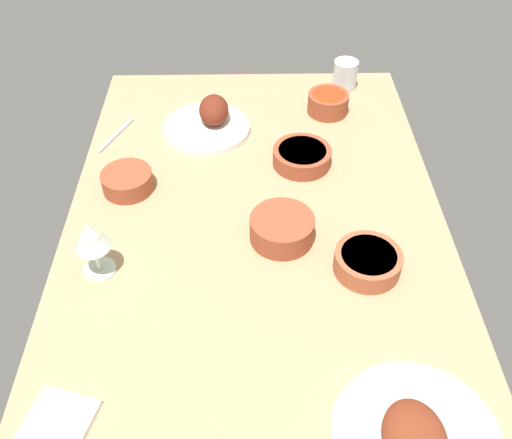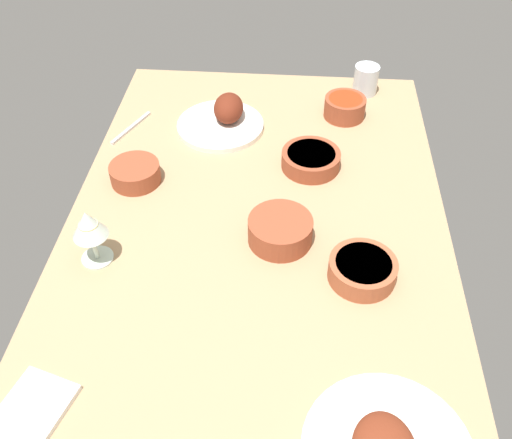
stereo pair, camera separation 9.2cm
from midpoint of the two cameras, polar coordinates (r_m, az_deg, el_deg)
name	(u,v)px [view 1 (the left image)]	position (r cm, az deg, el deg)	size (l,w,h in cm)	color
dining_table	(256,232)	(132.62, -1.98, -1.31)	(140.00, 90.00, 4.00)	tan
plate_near_viewer	(416,438)	(101.66, 13.34, -21.00)	(28.71, 28.71, 6.60)	white
plate_far_side	(210,120)	(161.20, -6.40, 9.95)	(24.58, 24.58, 8.79)	white
bowl_pasta	(282,228)	(125.99, 0.58, -0.93)	(14.65, 14.65, 6.01)	brown
bowl_sauce	(328,102)	(167.74, 5.77, 11.75)	(11.87, 11.87, 5.96)	brown
bowl_potatoes	(302,156)	(147.28, 2.92, 6.42)	(15.27, 15.27, 4.54)	brown
bowl_cream	(368,261)	(121.52, 9.20, -4.28)	(14.50, 14.50, 4.78)	#A35133
bowl_onions	(127,180)	(143.84, -14.79, 3.82)	(12.67, 12.67, 4.93)	brown
wine_glass	(91,238)	(120.69, -18.58, -1.91)	(7.60, 7.60, 14.00)	silver
water_tumbler	(345,75)	(179.76, 7.58, 14.39)	(7.46, 7.46, 8.77)	silver
folded_napkin	(52,435)	(108.35, -22.56, -19.70)	(15.42, 11.12, 1.20)	white
fork_loose	(116,135)	(164.12, -15.67, 8.21)	(17.33, 0.90, 0.80)	silver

